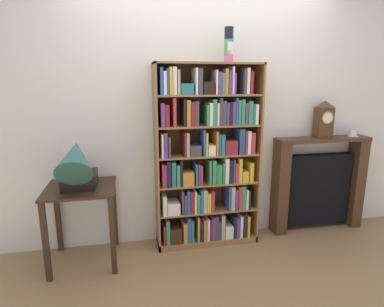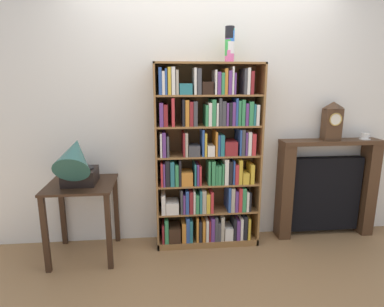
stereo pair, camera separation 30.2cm
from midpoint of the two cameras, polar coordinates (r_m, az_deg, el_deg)
ground_plane at (r=3.23m, az=0.58°, el=-16.92°), size 7.73×6.40×0.02m
wall_back at (r=3.17m, az=0.09°, el=7.53°), size 4.73×0.08×2.60m
bookshelf at (r=3.06m, az=-0.01°, el=-1.76°), size 1.00×0.29×1.76m
cup_stack at (r=3.00m, az=3.62°, el=18.86°), size 0.08×0.08×0.30m
side_table_left at (r=3.02m, az=-21.93°, el=-8.53°), size 0.58×0.56×0.70m
gramophone at (r=2.81m, az=-22.92°, el=-1.77°), size 0.30×0.49×0.51m
fireplace_mantel at (r=3.66m, az=19.45°, el=-5.26°), size 1.02×0.21×1.02m
mantel_clock at (r=3.49m, az=20.29°, el=5.77°), size 0.17×0.13×0.38m
teacup_with_saucer at (r=3.72m, az=24.91°, el=3.24°), size 0.12×0.11×0.06m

